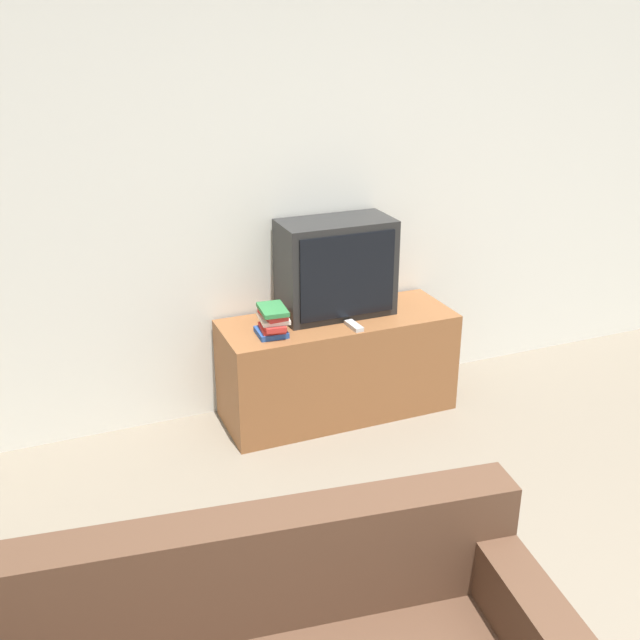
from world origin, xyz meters
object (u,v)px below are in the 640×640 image
object	(u,v)px
tv_stand	(338,365)
television	(336,268)
book_stack	(272,321)
remote_on_stand	(354,326)

from	to	relation	value
tv_stand	television	xyz separation A→B (m)	(0.02, 0.08, 0.58)
book_stack	remote_on_stand	xyz separation A→B (m)	(0.44, -0.09, -0.07)
television	book_stack	bearing A→B (deg)	-160.54
television	book_stack	distance (m)	0.51
remote_on_stand	television	bearing A→B (deg)	91.18
book_stack	remote_on_stand	distance (m)	0.46
remote_on_stand	book_stack	bearing A→B (deg)	168.67
television	remote_on_stand	size ratio (longest dim) A/B	4.43
tv_stand	remote_on_stand	size ratio (longest dim) A/B	9.34
tv_stand	remote_on_stand	world-z (taller)	remote_on_stand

